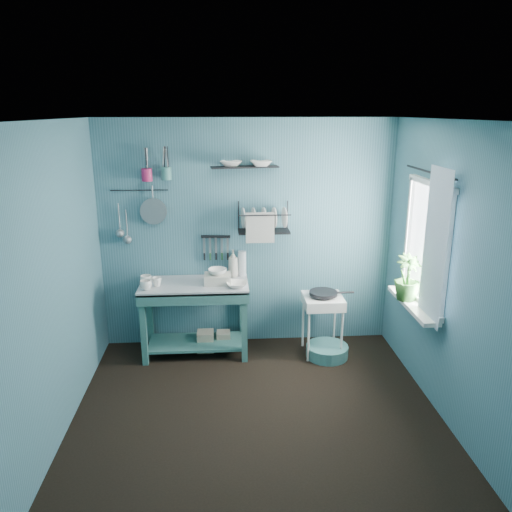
{
  "coord_description": "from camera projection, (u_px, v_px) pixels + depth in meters",
  "views": [
    {
      "loc": [
        -0.27,
        -3.81,
        2.57
      ],
      "look_at": [
        0.05,
        0.85,
        1.2
      ],
      "focal_mm": 35.0,
      "sensor_mm": 36.0,
      "label": 1
    }
  ],
  "objects": [
    {
      "name": "floor",
      "position": [
        257.0,
        414.0,
        4.39
      ],
      "size": [
        3.2,
        3.2,
        0.0
      ],
      "primitive_type": "plane",
      "color": "black",
      "rests_on": "ground"
    },
    {
      "name": "windowsill",
      "position": [
        412.0,
        305.0,
        4.69
      ],
      "size": [
        0.16,
        0.95,
        0.04
      ],
      "primitive_type": "cube",
      "color": "white",
      "rests_on": "wall_right"
    },
    {
      "name": "mug_right",
      "position": [
        146.0,
        280.0,
        5.23
      ],
      "size": [
        0.17,
        0.17,
        0.1
      ],
      "primitive_type": "imported",
      "rotation": [
        0.0,
        0.0,
        1.05
      ],
      "color": "white",
      "rests_on": "work_counter"
    },
    {
      "name": "wash_tub",
      "position": [
        218.0,
        279.0,
        5.26
      ],
      "size": [
        0.28,
        0.22,
        0.1
      ],
      "primitive_type": "cube",
      "color": "#BBB8AB",
      "rests_on": "work_counter"
    },
    {
      "name": "mug_left",
      "position": [
        146.0,
        285.0,
        5.08
      ],
      "size": [
        0.12,
        0.12,
        0.1
      ],
      "primitive_type": "imported",
      "color": "white",
      "rests_on": "work_counter"
    },
    {
      "name": "mug_mid",
      "position": [
        157.0,
        282.0,
        5.18
      ],
      "size": [
        0.14,
        0.14,
        0.09
      ],
      "primitive_type": "imported",
      "rotation": [
        0.0,
        0.0,
        0.52
      ],
      "color": "white",
      "rests_on": "work_counter"
    },
    {
      "name": "counter_bowl",
      "position": [
        237.0,
        285.0,
        5.16
      ],
      "size": [
        0.22,
        0.22,
        0.05
      ],
      "primitive_type": "imported",
      "color": "white",
      "rests_on": "work_counter"
    },
    {
      "name": "storage_tin_small",
      "position": [
        224.0,
        340.0,
        5.57
      ],
      "size": [
        0.15,
        0.15,
        0.2
      ],
      "primitive_type": "cube",
      "color": "gray",
      "rests_on": "floor"
    },
    {
      "name": "colander",
      "position": [
        153.0,
        211.0,
        5.28
      ],
      "size": [
        0.28,
        0.03,
        0.28
      ],
      "primitive_type": "cylinder",
      "rotation": [
        1.54,
        0.0,
        0.0
      ],
      "color": "gray",
      "rests_on": "wall_back"
    },
    {
      "name": "knife_strip",
      "position": [
        216.0,
        237.0,
        5.42
      ],
      "size": [
        0.32,
        0.04,
        0.03
      ],
      "primitive_type": "cube",
      "rotation": [
        0.0,
        0.0,
        -0.07
      ],
      "color": "black",
      "rests_on": "wall_back"
    },
    {
      "name": "soap_bottle",
      "position": [
        233.0,
        263.0,
        5.45
      ],
      "size": [
        0.11,
        0.12,
        0.3
      ],
      "primitive_type": "imported",
      "color": "#BBB8AB",
      "rests_on": "work_counter"
    },
    {
      "name": "potted_plant",
      "position": [
        407.0,
        278.0,
        4.71
      ],
      "size": [
        0.3,
        0.3,
        0.44
      ],
      "primitive_type": "imported",
      "rotation": [
        0.0,
        0.0,
        0.25
      ],
      "color": "#32692A",
      "rests_on": "windowsill"
    },
    {
      "name": "curtain_rod",
      "position": [
        429.0,
        172.0,
        4.35
      ],
      "size": [
        0.02,
        1.05,
        0.02
      ],
      "primitive_type": "cylinder",
      "rotation": [
        1.57,
        0.0,
        0.0
      ],
      "color": "black",
      "rests_on": "wall_right"
    },
    {
      "name": "window_glass",
      "position": [
        427.0,
        244.0,
        4.53
      ],
      "size": [
        0.0,
        1.1,
        1.1
      ],
      "primitive_type": "plane",
      "rotation": [
        1.57,
        0.0,
        1.57
      ],
      "color": "white",
      "rests_on": "wall_right"
    },
    {
      "name": "frying_pan",
      "position": [
        323.0,
        293.0,
        5.3
      ],
      "size": [
        0.3,
        0.3,
        0.03
      ],
      "primitive_type": "cylinder",
      "color": "black",
      "rests_on": "hotplate_stand"
    },
    {
      "name": "dish_rack",
      "position": [
        264.0,
        218.0,
        5.3
      ],
      "size": [
        0.58,
        0.33,
        0.32
      ],
      "primitive_type": "cube",
      "rotation": [
        0.0,
        0.0,
        0.17
      ],
      "color": "black",
      "rests_on": "wall_back"
    },
    {
      "name": "utensil_cup_magenta",
      "position": [
        147.0,
        175.0,
        5.14
      ],
      "size": [
        0.11,
        0.11,
        0.13
      ],
      "primitive_type": "cylinder",
      "color": "#B12056",
      "rests_on": "wall_back"
    },
    {
      "name": "hotplate_stand",
      "position": [
        322.0,
        325.0,
        5.4
      ],
      "size": [
        0.45,
        0.45,
        0.66
      ],
      "primitive_type": "cube",
      "rotation": [
        0.0,
        0.0,
        0.1
      ],
      "color": "white",
      "rests_on": "floor"
    },
    {
      "name": "wall_right",
      "position": [
        449.0,
        275.0,
        4.14
      ],
      "size": [
        0.0,
        3.0,
        3.0
      ],
      "primitive_type": "plane",
      "rotation": [
        1.57,
        0.0,
        -1.57
      ],
      "color": "#396675",
      "rests_on": "ground"
    },
    {
      "name": "shelf_bowl_left",
      "position": [
        231.0,
        165.0,
        5.15
      ],
      "size": [
        0.26,
        0.26,
        0.06
      ],
      "primitive_type": "imported",
      "rotation": [
        0.0,
        0.0,
        -0.13
      ],
      "color": "white",
      "rests_on": "upper_shelf"
    },
    {
      "name": "storage_tin_large",
      "position": [
        206.0,
        341.0,
        5.53
      ],
      "size": [
        0.18,
        0.18,
        0.22
      ],
      "primitive_type": "cube",
      "color": "gray",
      "rests_on": "floor"
    },
    {
      "name": "shelf_bowl_right",
      "position": [
        261.0,
        160.0,
        5.16
      ],
      "size": [
        0.24,
        0.24,
        0.06
      ],
      "primitive_type": "imported",
      "rotation": [
        0.0,
        0.0,
        -0.03
      ],
      "color": "white",
      "rests_on": "upper_shelf"
    },
    {
      "name": "work_counter",
      "position": [
        195.0,
        318.0,
        5.39
      ],
      "size": [
        1.18,
        0.66,
        0.81
      ],
      "primitive_type": "cube",
      "rotation": [
        0.0,
        0.0,
        -0.08
      ],
      "color": "#2F645F",
      "rests_on": "floor"
    },
    {
      "name": "hook_rail",
      "position": [
        139.0,
        190.0,
        5.23
      ],
      "size": [
        0.6,
        0.01,
        0.01
      ],
      "primitive_type": "cylinder",
      "rotation": [
        0.0,
        1.57,
        0.0
      ],
      "color": "black",
      "rests_on": "wall_back"
    },
    {
      "name": "tub_bowl",
      "position": [
        217.0,
        272.0,
        5.24
      ],
      "size": [
        0.2,
        0.19,
        0.06
      ],
      "primitive_type": "imported",
      "color": "white",
      "rests_on": "wash_tub"
    },
    {
      "name": "utensil_cup_teal",
      "position": [
        166.0,
        173.0,
        5.15
      ],
      "size": [
        0.11,
        0.11,
        0.13
      ],
      "primitive_type": "cylinder",
      "color": "#3A7A76",
      "rests_on": "wall_back"
    },
    {
      "name": "water_bottle",
      "position": [
        242.0,
        263.0,
        5.48
      ],
      "size": [
        0.09,
        0.09,
        0.28
      ],
      "primitive_type": "cylinder",
      "color": "silver",
      "rests_on": "work_counter"
    },
    {
      "name": "ladle_inner",
      "position": [
        127.0,
        224.0,
        5.31
      ],
      "size": [
        0.01,
        0.01,
        0.3
      ],
      "primitive_type": "cylinder",
      "color": "gray",
      "rests_on": "wall_back"
    },
    {
      "name": "ceiling",
      "position": [
        257.0,
        120.0,
        3.69
      ],
      "size": [
        3.2,
        3.2,
        0.0
      ],
      "primitive_type": "plane",
      "rotation": [
        3.14,
        0.0,
        0.0
      ],
      "color": "silver",
      "rests_on": "ground"
    },
    {
      "name": "floor_basin",
      "position": [
        327.0,
        351.0,
        5.39
      ],
      "size": [
        0.45,
        0.45,
        0.13
      ],
      "primitive_type": "cylinder",
      "color": "teal",
      "rests_on": "floor"
    },
    {
      "name": "ladle_outer",
      "position": [
        119.0,
        217.0,
        5.28
      ],
      "size": [
        0.01,
        0.01,
        0.3
      ],
      "primitive_type": "cylinder",
      "color": "gray",
      "rests_on": "wall_back"
    },
    {
      "name": "upper_shelf",
      "position": [
        245.0,
        167.0,
        5.16
      ],
      "size": [
        0.72,
        0.27,
        0.01
      ],
      "primitive_type": "cube",
      "rotation": [
        0.0,
        0.0,
        0.13
      ],
      "color": "black",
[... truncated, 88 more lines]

